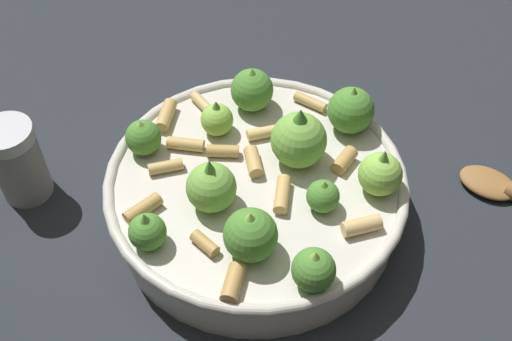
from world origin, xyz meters
TOP-DOWN VIEW (x-y plane):
  - ground_plane at (0.00, 0.00)m, footprint 2.40×2.40m
  - cooking_pan at (-0.00, -0.00)m, footprint 0.25×0.25m
  - pepper_shaker at (0.19, 0.08)m, footprint 0.05×0.05m

SIDE VIEW (x-z plane):
  - ground_plane at x=0.00m, z-range 0.00..0.00m
  - cooking_pan at x=0.00m, z-range -0.02..0.08m
  - pepper_shaker at x=0.19m, z-range 0.00..0.08m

